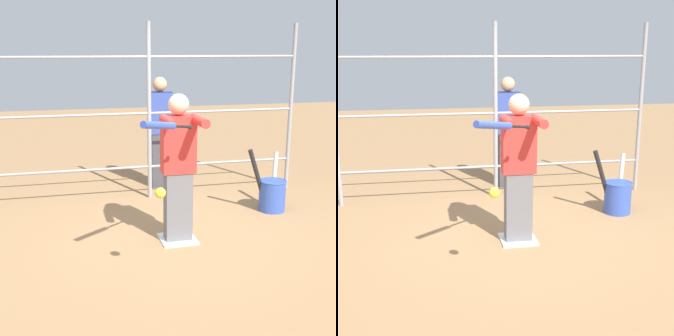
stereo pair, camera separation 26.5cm
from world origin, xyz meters
TOP-DOWN VIEW (x-y plane):
  - ground_plane at (0.00, 0.00)m, footprint 24.00×24.00m
  - home_plate at (0.00, 0.00)m, footprint 0.40×0.40m
  - fence_backstop at (0.00, -1.60)m, footprint 4.38×0.06m
  - batter at (0.00, 0.02)m, footprint 0.42×0.56m
  - baseball_bat_swinging at (0.35, 0.80)m, footprint 0.62×0.64m
  - softball_in_flight at (0.41, 0.96)m, footprint 0.10×0.10m
  - bat_bucket at (-1.47, -0.68)m, footprint 0.58×0.53m
  - bystander_behind_fence at (-0.27, -2.13)m, footprint 0.35×0.22m

SIDE VIEW (x-z plane):
  - ground_plane at x=0.00m, z-range 0.00..0.00m
  - home_plate at x=0.00m, z-range 0.00..0.02m
  - bat_bucket at x=-1.47m, z-range -0.19..0.65m
  - softball_in_flight at x=0.41m, z-range 0.83..0.93m
  - bystander_behind_fence at x=-0.27m, z-range 0.04..1.73m
  - batter at x=0.00m, z-range 0.07..1.71m
  - fence_backstop at x=0.00m, z-range 0.00..2.46m
  - baseball_bat_swinging at x=0.35m, z-range 1.35..1.55m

